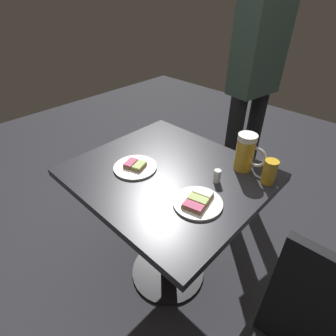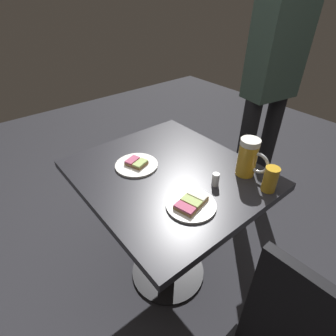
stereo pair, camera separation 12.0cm
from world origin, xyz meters
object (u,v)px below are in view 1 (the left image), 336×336
(patron_standing, at_px, (254,77))
(salt_shaker, at_px, (217,176))
(plate_far, at_px, (135,167))
(plate_near, at_px, (198,202))
(beer_glass_small, at_px, (269,172))
(beer_mug, at_px, (246,153))

(patron_standing, bearing_deg, salt_shaker, 31.01)
(plate_far, height_order, salt_shaker, salt_shaker)
(plate_near, distance_m, patron_standing, 1.06)
(plate_far, bearing_deg, plate_near, -178.25)
(plate_near, relative_size, patron_standing, 0.12)
(plate_near, xyz_separation_m, beer_glass_small, (-0.13, -0.31, 0.04))
(beer_glass_small, bearing_deg, plate_far, 33.49)
(salt_shaker, relative_size, patron_standing, 0.04)
(plate_near, bearing_deg, plate_far, 1.75)
(beer_mug, relative_size, patron_standing, 0.10)
(plate_near, distance_m, beer_glass_small, 0.34)
(beer_mug, bearing_deg, plate_near, 89.54)
(plate_near, height_order, patron_standing, patron_standing)
(beer_mug, distance_m, patron_standing, 0.74)
(plate_near, relative_size, salt_shaker, 3.29)
(plate_far, relative_size, beer_mug, 1.15)
(plate_near, height_order, plate_far, same)
(beer_mug, bearing_deg, patron_standing, -62.19)
(plate_far, bearing_deg, beer_glass_small, -146.51)
(beer_mug, distance_m, beer_glass_small, 0.13)
(plate_far, distance_m, patron_standing, 1.01)
(plate_far, xyz_separation_m, salt_shaker, (-0.33, -0.18, 0.02))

